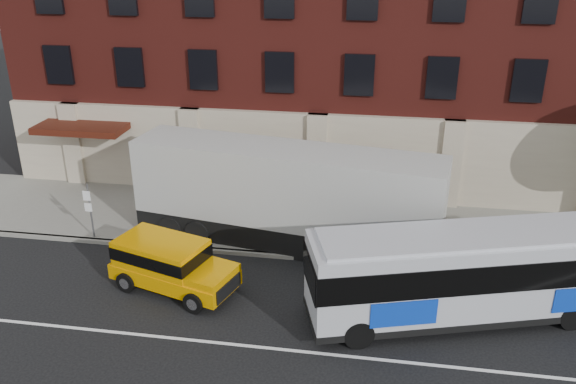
% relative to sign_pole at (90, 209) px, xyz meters
% --- Properties ---
extents(ground, '(120.00, 120.00, 0.00)m').
position_rel_sign_pole_xyz_m(ground, '(8.50, -6.15, -1.45)').
color(ground, black).
rests_on(ground, ground).
extents(sidewalk, '(60.00, 6.00, 0.15)m').
position_rel_sign_pole_xyz_m(sidewalk, '(8.50, 2.85, -1.38)').
color(sidewalk, gray).
rests_on(sidewalk, ground).
extents(kerb, '(60.00, 0.25, 0.15)m').
position_rel_sign_pole_xyz_m(kerb, '(8.50, -0.15, -1.38)').
color(kerb, gray).
rests_on(kerb, ground).
extents(lane_line, '(60.00, 0.12, 0.01)m').
position_rel_sign_pole_xyz_m(lane_line, '(8.50, -5.65, -1.45)').
color(lane_line, white).
rests_on(lane_line, ground).
extents(building, '(30.00, 12.10, 15.00)m').
position_rel_sign_pole_xyz_m(building, '(8.49, 10.77, 6.13)').
color(building, maroon).
rests_on(building, sidewalk).
extents(sign_pole, '(0.30, 0.20, 2.50)m').
position_rel_sign_pole_xyz_m(sign_pole, '(0.00, 0.00, 0.00)').
color(sign_pole, slate).
rests_on(sign_pole, ground).
extents(city_bus, '(11.49, 5.59, 3.09)m').
position_rel_sign_pole_xyz_m(city_bus, '(14.85, -2.88, 0.25)').
color(city_bus, silver).
rests_on(city_bus, ground).
extents(yellow_suv, '(4.81, 3.07, 1.79)m').
position_rel_sign_pole_xyz_m(yellow_suv, '(4.29, -2.85, -0.43)').
color(yellow_suv, '#F39E00').
rests_on(yellow_suv, ground).
extents(shipping_container, '(12.43, 4.46, 4.06)m').
position_rel_sign_pole_xyz_m(shipping_container, '(7.79, 1.05, 0.56)').
color(shipping_container, black).
rests_on(shipping_container, ground).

